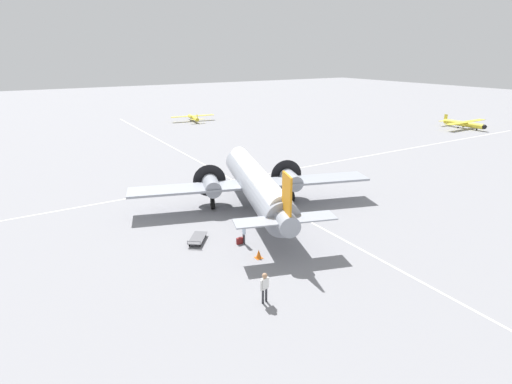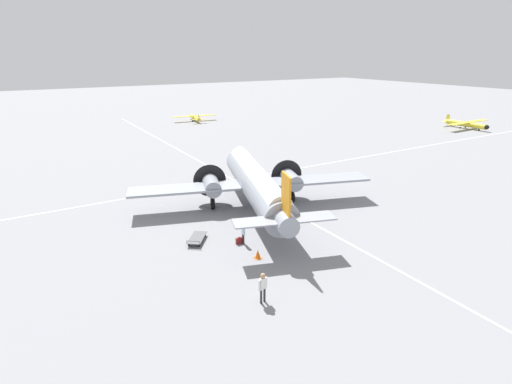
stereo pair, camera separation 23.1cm
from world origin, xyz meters
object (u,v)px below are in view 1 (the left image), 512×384
(passenger_boarding, at_px, (244,230))
(traffic_cone, at_px, (259,254))
(light_aircraft_taxiing, at_px, (193,117))
(airliner_main, at_px, (255,181))
(suitcase_near_door, at_px, (240,241))
(light_aircraft_distant, at_px, (465,124))
(crew_foreground, at_px, (265,285))
(baggage_cart, at_px, (198,238))

(passenger_boarding, relative_size, traffic_cone, 2.70)
(passenger_boarding, relative_size, light_aircraft_taxiing, 0.19)
(airliner_main, xyz_separation_m, passenger_boarding, (-4.37, -5.62, -1.50))
(passenger_boarding, distance_m, suitcase_near_door, 0.89)
(light_aircraft_distant, relative_size, light_aircraft_taxiing, 1.26)
(crew_foreground, relative_size, light_aircraft_distant, 0.16)
(suitcase_near_door, xyz_separation_m, traffic_cone, (0.05, -2.58, 0.05))
(baggage_cart, relative_size, light_aircraft_distant, 0.21)
(light_aircraft_distant, bearing_deg, baggage_cart, -75.12)
(baggage_cart, bearing_deg, traffic_cone, -112.96)
(suitcase_near_door, bearing_deg, light_aircraft_distant, 18.56)
(airliner_main, relative_size, light_aircraft_taxiing, 2.41)
(passenger_boarding, distance_m, light_aircraft_distant, 62.33)
(light_aircraft_distant, bearing_deg, traffic_cone, -70.52)
(suitcase_near_door, relative_size, light_aircraft_taxiing, 0.06)
(suitcase_near_door, distance_m, light_aircraft_distant, 62.57)
(airliner_main, bearing_deg, suitcase_near_door, 157.89)
(passenger_boarding, relative_size, baggage_cart, 0.71)
(crew_foreground, bearing_deg, baggage_cart, 78.57)
(suitcase_near_door, height_order, baggage_cart, baggage_cart)
(light_aircraft_taxiing, xyz_separation_m, traffic_cone, (-19.19, -56.82, -0.47))
(crew_foreground, relative_size, baggage_cart, 0.78)
(light_aircraft_distant, bearing_deg, passenger_boarding, -72.56)
(passenger_boarding, distance_m, traffic_cone, 2.60)
(airliner_main, relative_size, light_aircraft_distant, 1.91)
(passenger_boarding, xyz_separation_m, suitcase_near_door, (-0.29, 0.11, -0.83))
(suitcase_near_door, bearing_deg, airliner_main, 49.78)
(airliner_main, height_order, crew_foreground, airliner_main)
(light_aircraft_taxiing, bearing_deg, traffic_cone, 168.58)
(airliner_main, height_order, passenger_boarding, airliner_main)
(light_aircraft_distant, bearing_deg, light_aircraft_taxiing, -131.89)
(crew_foreground, bearing_deg, airliner_main, 48.68)
(light_aircraft_distant, bearing_deg, suitcase_near_door, -72.74)
(suitcase_near_door, distance_m, light_aircraft_taxiing, 57.56)
(airliner_main, height_order, suitcase_near_door, airliner_main)
(suitcase_near_door, relative_size, light_aircraft_distant, 0.05)
(suitcase_near_door, xyz_separation_m, light_aircraft_distant, (59.32, 19.91, 0.63))
(crew_foreground, xyz_separation_m, suitcase_near_door, (2.39, 7.15, -0.90))
(baggage_cart, height_order, light_aircraft_distant, light_aircraft_distant)
(baggage_cart, xyz_separation_m, traffic_cone, (2.56, -4.55, 0.02))
(airliner_main, bearing_deg, baggage_cart, 134.40)
(airliner_main, bearing_deg, traffic_cone, 168.46)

